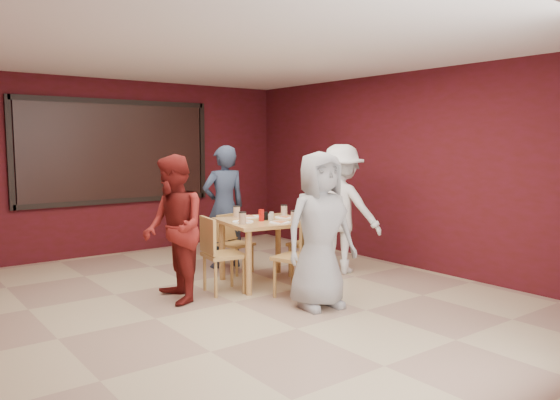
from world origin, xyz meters
TOP-DOWN VIEW (x-y plane):
  - floor at (0.00, 0.00)m, footprint 7.00×7.00m
  - window_blinds at (0.00, 3.45)m, footprint 3.00×0.02m
  - dining_table at (0.77, 0.48)m, footprint 1.19×1.19m
  - chair_front at (0.72, -0.33)m, footprint 0.56×0.56m
  - chair_back at (0.78, 1.24)m, footprint 0.47×0.47m
  - chair_left at (0.05, 0.43)m, footprint 0.51×0.51m
  - chair_right at (1.51, 0.43)m, footprint 0.51×0.51m
  - diner_front at (0.64, -0.72)m, footprint 0.90×0.66m
  - diner_back at (0.84, 1.57)m, footprint 0.69×0.51m
  - diner_left at (-0.52, 0.42)m, footprint 0.77×0.91m
  - diner_right at (1.97, 0.34)m, footprint 1.04×1.31m

SIDE VIEW (x-z plane):
  - floor at x=0.00m, z-range 0.00..0.00m
  - chair_back at x=0.78m, z-range 0.05..0.86m
  - chair_right at x=1.51m, z-range 0.06..0.94m
  - chair_left at x=0.05m, z-range 0.06..0.98m
  - chair_front at x=0.72m, z-range 0.06..1.00m
  - dining_table at x=0.77m, z-range 0.23..1.20m
  - diner_left at x=-0.52m, z-range 0.00..1.67m
  - diner_front at x=0.64m, z-range 0.00..1.70m
  - diner_back at x=0.84m, z-range 0.00..1.75m
  - diner_right at x=1.97m, z-range 0.00..1.77m
  - window_blinds at x=0.00m, z-range 0.90..2.40m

